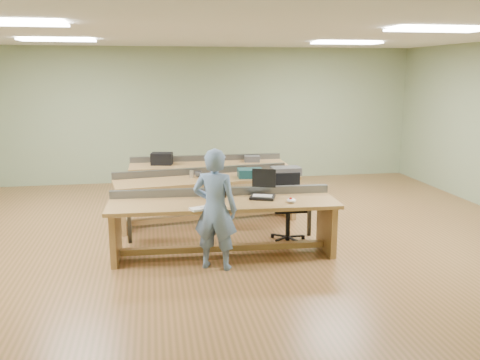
{
  "coord_description": "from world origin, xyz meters",
  "views": [
    {
      "loc": [
        -1.03,
        -7.5,
        2.46
      ],
      "look_at": [
        0.18,
        -0.6,
        0.96
      ],
      "focal_mm": 38.0,
      "sensor_mm": 36.0,
      "label": 1
    }
  ],
  "objects_px": {
    "laptop_base": "(263,197)",
    "parts_bin_grey": "(286,171)",
    "person": "(215,209)",
    "task_chair": "(287,216)",
    "workbench_mid": "(207,189)",
    "mug": "(199,174)",
    "drinks_can": "(192,174)",
    "workbench_back": "(208,173)",
    "parts_bin_teal": "(250,173)",
    "workbench_front": "(223,215)",
    "camera_bag": "(216,192)"
  },
  "relations": [
    {
      "from": "person",
      "to": "parts_bin_grey",
      "type": "relative_size",
      "value": 3.24
    },
    {
      "from": "workbench_front",
      "to": "mug",
      "type": "bearing_deg",
      "value": 98.73
    },
    {
      "from": "workbench_mid",
      "to": "person",
      "type": "relative_size",
      "value": 2.0
    },
    {
      "from": "person",
      "to": "task_chair",
      "type": "distance_m",
      "value": 1.58
    },
    {
      "from": "workbench_back",
      "to": "person",
      "type": "bearing_deg",
      "value": -94.54
    },
    {
      "from": "workbench_mid",
      "to": "laptop_base",
      "type": "relative_size",
      "value": 9.39
    },
    {
      "from": "workbench_back",
      "to": "laptop_base",
      "type": "relative_size",
      "value": 8.92
    },
    {
      "from": "laptop_base",
      "to": "mug",
      "type": "distance_m",
      "value": 1.77
    },
    {
      "from": "workbench_mid",
      "to": "task_chair",
      "type": "bearing_deg",
      "value": -54.63
    },
    {
      "from": "parts_bin_teal",
      "to": "parts_bin_grey",
      "type": "xyz_separation_m",
      "value": [
        0.64,
        0.1,
        -0.0
      ]
    },
    {
      "from": "workbench_mid",
      "to": "drinks_can",
      "type": "height_order",
      "value": "drinks_can"
    },
    {
      "from": "laptop_base",
      "to": "task_chair",
      "type": "xyz_separation_m",
      "value": [
        0.47,
        0.41,
        -0.41
      ]
    },
    {
      "from": "parts_bin_grey",
      "to": "drinks_can",
      "type": "bearing_deg",
      "value": 179.59
    },
    {
      "from": "person",
      "to": "workbench_front",
      "type": "bearing_deg",
      "value": -86.75
    },
    {
      "from": "task_chair",
      "to": "parts_bin_teal",
      "type": "height_order",
      "value": "task_chair"
    },
    {
      "from": "camera_bag",
      "to": "drinks_can",
      "type": "height_order",
      "value": "camera_bag"
    },
    {
      "from": "workbench_back",
      "to": "drinks_can",
      "type": "height_order",
      "value": "drinks_can"
    },
    {
      "from": "workbench_mid",
      "to": "mug",
      "type": "distance_m",
      "value": 0.28
    },
    {
      "from": "workbench_back",
      "to": "parts_bin_grey",
      "type": "bearing_deg",
      "value": -47.4
    },
    {
      "from": "workbench_back",
      "to": "person",
      "type": "distance_m",
      "value": 3.4
    },
    {
      "from": "mug",
      "to": "workbench_back",
      "type": "bearing_deg",
      "value": 76.57
    },
    {
      "from": "workbench_mid",
      "to": "person",
      "type": "bearing_deg",
      "value": -101.34
    },
    {
      "from": "workbench_front",
      "to": "laptop_base",
      "type": "bearing_deg",
      "value": 7.67
    },
    {
      "from": "parts_bin_grey",
      "to": "task_chair",
      "type": "bearing_deg",
      "value": -103.6
    },
    {
      "from": "laptop_base",
      "to": "parts_bin_grey",
      "type": "relative_size",
      "value": 0.69
    },
    {
      "from": "workbench_front",
      "to": "parts_bin_teal",
      "type": "relative_size",
      "value": 7.8
    },
    {
      "from": "workbench_mid",
      "to": "workbench_back",
      "type": "bearing_deg",
      "value": 74.76
    },
    {
      "from": "workbench_back",
      "to": "parts_bin_teal",
      "type": "bearing_deg",
      "value": -68.45
    },
    {
      "from": "workbench_front",
      "to": "mug",
      "type": "xyz_separation_m",
      "value": [
        -0.18,
        1.66,
        0.24
      ]
    },
    {
      "from": "drinks_can",
      "to": "person",
      "type": "bearing_deg",
      "value": -86.55
    },
    {
      "from": "drinks_can",
      "to": "workbench_front",
      "type": "bearing_deg",
      "value": -79.42
    },
    {
      "from": "parts_bin_teal",
      "to": "mug",
      "type": "xyz_separation_m",
      "value": [
        -0.84,
        0.16,
        -0.02
      ]
    },
    {
      "from": "drinks_can",
      "to": "workbench_back",
      "type": "bearing_deg",
      "value": 72.12
    },
    {
      "from": "task_chair",
      "to": "parts_bin_teal",
      "type": "bearing_deg",
      "value": 111.65
    },
    {
      "from": "workbench_front",
      "to": "task_chair",
      "type": "distance_m",
      "value": 1.14
    },
    {
      "from": "workbench_mid",
      "to": "camera_bag",
      "type": "height_order",
      "value": "camera_bag"
    },
    {
      "from": "laptop_base",
      "to": "workbench_mid",
      "type": "bearing_deg",
      "value": 131.28
    },
    {
      "from": "parts_bin_teal",
      "to": "workbench_mid",
      "type": "bearing_deg",
      "value": 171.96
    },
    {
      "from": "mug",
      "to": "parts_bin_teal",
      "type": "bearing_deg",
      "value": -11.06
    },
    {
      "from": "person",
      "to": "workbench_back",
      "type": "bearing_deg",
      "value": -72.08
    },
    {
      "from": "workbench_back",
      "to": "task_chair",
      "type": "bearing_deg",
      "value": -69.24
    },
    {
      "from": "workbench_mid",
      "to": "workbench_back",
      "type": "xyz_separation_m",
      "value": [
        0.17,
        1.3,
        -0.0
      ]
    },
    {
      "from": "person",
      "to": "task_chair",
      "type": "height_order",
      "value": "person"
    },
    {
      "from": "person",
      "to": "camera_bag",
      "type": "height_order",
      "value": "person"
    },
    {
      "from": "camera_bag",
      "to": "person",
      "type": "bearing_deg",
      "value": -110.23
    },
    {
      "from": "drinks_can",
      "to": "mug",
      "type": "bearing_deg",
      "value": 23.78
    },
    {
      "from": "task_chair",
      "to": "workbench_mid",
      "type": "bearing_deg",
      "value": 135.66
    },
    {
      "from": "workbench_back",
      "to": "mug",
      "type": "xyz_separation_m",
      "value": [
        -0.29,
        -1.23,
        0.24
      ]
    },
    {
      "from": "workbench_front",
      "to": "parts_bin_grey",
      "type": "bearing_deg",
      "value": 53.47
    },
    {
      "from": "workbench_back",
      "to": "mug",
      "type": "bearing_deg",
      "value": -103.09
    }
  ]
}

